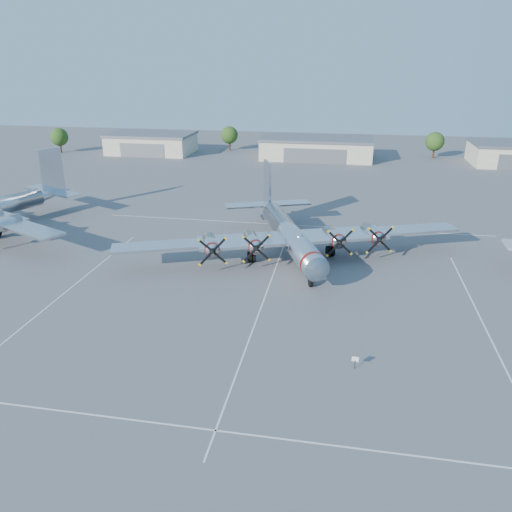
% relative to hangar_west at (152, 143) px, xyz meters
% --- Properties ---
extents(ground, '(260.00, 260.00, 0.00)m').
position_rel_hangar_west_xyz_m(ground, '(45.00, -81.96, -2.71)').
color(ground, '#565658').
rests_on(ground, ground).
extents(parking_lines, '(60.00, 50.08, 0.01)m').
position_rel_hangar_west_xyz_m(parking_lines, '(45.00, -83.71, -2.71)').
color(parking_lines, silver).
rests_on(parking_lines, ground).
extents(hangar_west, '(22.60, 14.60, 5.40)m').
position_rel_hangar_west_xyz_m(hangar_west, '(0.00, 0.00, 0.00)').
color(hangar_west, '#BDB896').
rests_on(hangar_west, ground).
extents(hangar_center, '(28.60, 14.60, 5.40)m').
position_rel_hangar_west_xyz_m(hangar_center, '(45.00, -0.00, -0.00)').
color(hangar_center, '#BDB896').
rests_on(hangar_center, ground).
extents(tree_far_west, '(4.80, 4.80, 6.64)m').
position_rel_hangar_west_xyz_m(tree_far_west, '(-25.00, -3.96, 1.51)').
color(tree_far_west, '#382619').
rests_on(tree_far_west, ground).
extents(tree_west, '(4.80, 4.80, 6.64)m').
position_rel_hangar_west_xyz_m(tree_west, '(20.00, 8.04, 1.51)').
color(tree_west, '#382619').
rests_on(tree_west, ground).
extents(tree_east, '(4.80, 4.80, 6.64)m').
position_rel_hangar_west_xyz_m(tree_east, '(75.00, 6.04, 1.51)').
color(tree_east, '#382619').
rests_on(tree_east, ground).
extents(main_bomber_b29, '(52.61, 44.59, 9.86)m').
position_rel_hangar_west_xyz_m(main_bomber_b29, '(45.87, -69.30, -2.71)').
color(main_bomber_b29, silver).
rests_on(main_bomber_b29, ground).
extents(info_placard, '(0.59, 0.09, 1.13)m').
position_rel_hangar_west_xyz_m(info_placard, '(54.56, -94.60, -1.92)').
color(info_placard, black).
rests_on(info_placard, ground).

